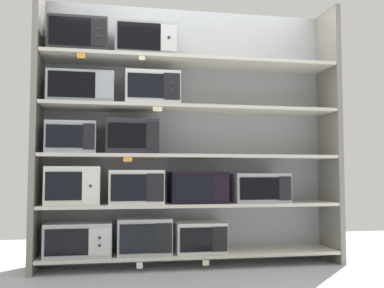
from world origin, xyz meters
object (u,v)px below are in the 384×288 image
(microwave_0, at_px, (79,239))
(microwave_6, at_px, (258,188))
(microwave_7, at_px, (72,138))
(microwave_3, at_px, (74,186))
(microwave_11, at_px, (79,39))
(microwave_12, at_px, (145,42))
(microwave_2, at_px, (199,237))
(microwave_8, at_px, (132,137))
(microwave_5, at_px, (197,187))
(microwave_1, at_px, (144,236))
(microwave_9, at_px, (81,89))
(microwave_4, at_px, (136,187))
(microwave_10, at_px, (151,90))

(microwave_0, bearing_deg, microwave_6, 0.00)
(microwave_0, distance_m, microwave_7, 0.88)
(microwave_3, relative_size, microwave_11, 0.91)
(microwave_7, bearing_deg, microwave_12, -0.04)
(microwave_0, distance_m, microwave_2, 1.07)
(microwave_0, distance_m, microwave_6, 1.69)
(microwave_8, distance_m, microwave_11, 1.00)
(microwave_8, bearing_deg, microwave_2, -0.03)
(microwave_8, bearing_deg, microwave_0, -179.97)
(microwave_5, xyz_separation_m, microwave_12, (-0.49, -0.00, 1.33))
(microwave_5, xyz_separation_m, microwave_11, (-1.08, -0.00, 1.33))
(microwave_8, bearing_deg, microwave_5, -0.02)
(microwave_1, xyz_separation_m, microwave_3, (-0.61, 0.00, 0.45))
(microwave_2, relative_size, microwave_9, 0.79)
(microwave_3, relative_size, microwave_12, 0.83)
(microwave_3, bearing_deg, microwave_5, -0.01)
(microwave_1, distance_m, microwave_3, 0.76)
(microwave_8, bearing_deg, microwave_4, -0.27)
(microwave_0, distance_m, microwave_9, 1.31)
(microwave_12, bearing_deg, microwave_8, 179.78)
(microwave_5, bearing_deg, microwave_3, 179.99)
(microwave_4, bearing_deg, microwave_1, -0.08)
(microwave_5, distance_m, microwave_11, 1.71)
(microwave_9, relative_size, microwave_10, 1.17)
(microwave_10, bearing_deg, microwave_6, -0.00)
(microwave_1, relative_size, microwave_11, 0.94)
(microwave_6, bearing_deg, microwave_10, 180.00)
(microwave_1, height_order, microwave_11, microwave_11)
(microwave_6, height_order, microwave_7, microwave_7)
(microwave_7, bearing_deg, microwave_9, -0.35)
(microwave_5, relative_size, microwave_8, 1.11)
(microwave_1, bearing_deg, microwave_12, -103.28)
(microwave_5, distance_m, microwave_10, 0.98)
(microwave_3, height_order, microwave_8, microwave_8)
(microwave_12, bearing_deg, microwave_10, 0.33)
(microwave_10, height_order, microwave_12, microwave_12)
(microwave_0, distance_m, microwave_10, 1.46)
(microwave_6, bearing_deg, microwave_12, -179.98)
(microwave_10, distance_m, microwave_11, 0.79)
(microwave_4, distance_m, microwave_5, 0.56)
(microwave_4, height_order, microwave_9, microwave_9)
(microwave_11, bearing_deg, microwave_12, 0.01)
(microwave_9, xyz_separation_m, microwave_10, (0.62, 0.00, 0.01))
(microwave_9, bearing_deg, microwave_1, 0.02)
(microwave_4, height_order, microwave_12, microwave_12)
(microwave_0, bearing_deg, microwave_5, 0.00)
(microwave_10, relative_size, microwave_12, 0.87)
(microwave_11, bearing_deg, microwave_5, 0.02)
(microwave_2, distance_m, microwave_11, 2.09)
(microwave_1, xyz_separation_m, microwave_8, (-0.11, 0.00, 0.88))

